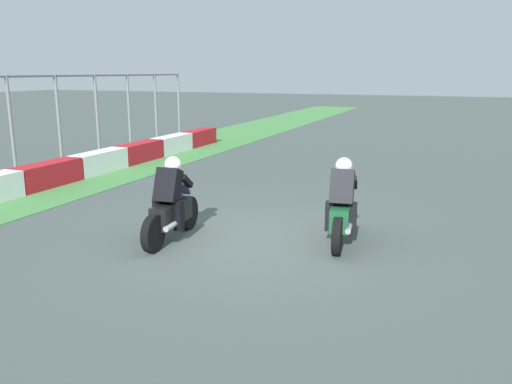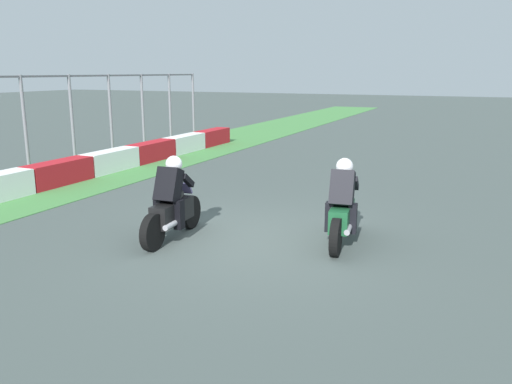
% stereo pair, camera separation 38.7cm
% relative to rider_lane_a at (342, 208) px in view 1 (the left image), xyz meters
% --- Properties ---
extents(ground_plane, '(120.00, 120.00, 0.00)m').
position_rel_rider_lane_a_xyz_m(ground_plane, '(-0.48, 1.50, -0.62)').
color(ground_plane, '#45504D').
extents(rider_lane_a, '(2.04, 0.59, 1.51)m').
position_rel_rider_lane_a_xyz_m(rider_lane_a, '(0.00, 0.00, 0.00)').
color(rider_lane_a, black).
rests_on(rider_lane_a, ground_plane).
extents(rider_lane_b, '(2.04, 0.55, 1.51)m').
position_rel_rider_lane_a_xyz_m(rider_lane_b, '(-1.01, 2.86, 0.00)').
color(rider_lane_b, black).
rests_on(rider_lane_b, ground_plane).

